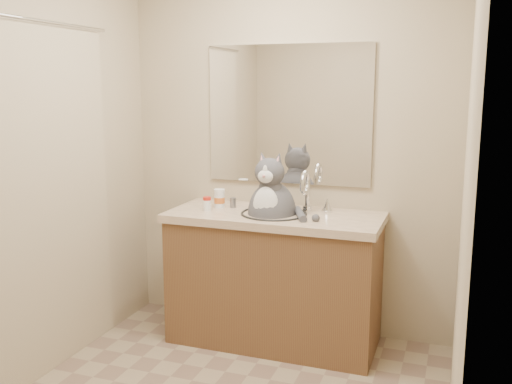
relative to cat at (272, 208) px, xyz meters
The scene contains 8 objects.
room 0.99m from the cat, 89.15° to the right, with size 2.22×2.52×2.42m.
vanity 0.44m from the cat, 56.60° to the left, with size 1.34×0.59×1.12m.
mirror 0.64m from the cat, 87.26° to the left, with size 1.10×0.02×0.90m, color white.
shower_curtain 1.34m from the cat, 140.88° to the right, with size 0.02×1.30×1.93m.
cat is the anchor object (origin of this frame).
pill_bottle_redcap 0.42m from the cat, behind, with size 0.06×0.06×0.09m.
pill_bottle_orange 0.39m from the cat, behind, with size 0.08×0.08×0.12m.
grey_canister 0.31m from the cat, 162.99° to the left, with size 0.05×0.05×0.07m.
Camera 1 is at (1.07, -2.35, 1.64)m, focal length 40.00 mm.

